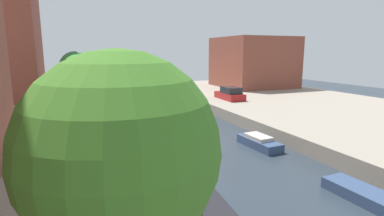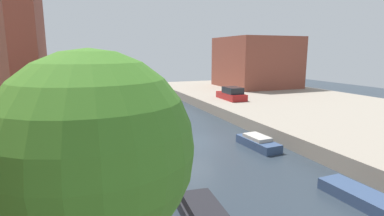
{
  "view_description": "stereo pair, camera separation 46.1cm",
  "coord_description": "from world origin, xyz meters",
  "px_view_note": "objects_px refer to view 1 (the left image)",
  "views": [
    {
      "loc": [
        -7.98,
        -18.53,
        6.25
      ],
      "look_at": [
        1.14,
        3.87,
        1.69
      ],
      "focal_mm": 28.03,
      "sensor_mm": 36.0,
      "label": 1
    },
    {
      "loc": [
        -7.55,
        -18.7,
        6.25
      ],
      "look_at": [
        1.14,
        3.87,
        1.69
      ],
      "focal_mm": 28.03,
      "sensor_mm": 36.0,
      "label": 2
    }
  ],
  "objects_px": {
    "street_tree_0": "(121,152)",
    "street_tree_2": "(81,75)",
    "moored_boat_right_2": "(259,142)",
    "street_tree_4": "(76,67)",
    "moored_boat_left_2": "(156,150)",
    "moored_boat_right_1": "(367,196)",
    "low_block_right": "(253,62)",
    "street_tree_1": "(90,105)",
    "parked_car": "(230,94)",
    "street_tree_3": "(77,69)"
  },
  "relations": [
    {
      "from": "street_tree_0",
      "to": "street_tree_2",
      "type": "bearing_deg",
      "value": 90.0
    },
    {
      "from": "street_tree_2",
      "to": "moored_boat_right_2",
      "type": "bearing_deg",
      "value": -15.13
    },
    {
      "from": "street_tree_2",
      "to": "moored_boat_right_2",
      "type": "height_order",
      "value": "street_tree_2"
    },
    {
      "from": "street_tree_4",
      "to": "moored_boat_left_2",
      "type": "distance_m",
      "value": 16.4
    },
    {
      "from": "street_tree_4",
      "to": "moored_boat_right_1",
      "type": "distance_m",
      "value": 27.05
    },
    {
      "from": "low_block_right",
      "to": "street_tree_1",
      "type": "height_order",
      "value": "low_block_right"
    },
    {
      "from": "moored_boat_left_2",
      "to": "low_block_right",
      "type": "bearing_deg",
      "value": 45.69
    },
    {
      "from": "low_block_right",
      "to": "street_tree_0",
      "type": "distance_m",
      "value": 43.22
    },
    {
      "from": "street_tree_0",
      "to": "street_tree_4",
      "type": "xyz_separation_m",
      "value": [
        0.0,
        28.36,
        -0.13
      ]
    },
    {
      "from": "street_tree_0",
      "to": "parked_car",
      "type": "bearing_deg",
      "value": 57.57
    },
    {
      "from": "street_tree_3",
      "to": "parked_car",
      "type": "distance_m",
      "value": 16.48
    },
    {
      "from": "street_tree_0",
      "to": "moored_boat_left_2",
      "type": "bearing_deg",
      "value": 72.94
    },
    {
      "from": "parked_car",
      "to": "moored_boat_right_2",
      "type": "height_order",
      "value": "parked_car"
    },
    {
      "from": "street_tree_3",
      "to": "street_tree_1",
      "type": "bearing_deg",
      "value": -90.0
    },
    {
      "from": "moored_boat_right_2",
      "to": "moored_boat_right_1",
      "type": "bearing_deg",
      "value": -90.56
    },
    {
      "from": "street_tree_0",
      "to": "moored_boat_right_1",
      "type": "distance_m",
      "value": 12.25
    },
    {
      "from": "moored_boat_left_2",
      "to": "moored_boat_right_1",
      "type": "height_order",
      "value": "moored_boat_right_1"
    },
    {
      "from": "street_tree_4",
      "to": "moored_boat_right_2",
      "type": "distance_m",
      "value": 20.18
    },
    {
      "from": "moored_boat_right_2",
      "to": "low_block_right",
      "type": "bearing_deg",
      "value": 57.67
    },
    {
      "from": "street_tree_3",
      "to": "moored_boat_right_2",
      "type": "height_order",
      "value": "street_tree_3"
    },
    {
      "from": "street_tree_2",
      "to": "parked_car",
      "type": "relative_size",
      "value": 1.19
    },
    {
      "from": "street_tree_1",
      "to": "moored_boat_right_2",
      "type": "xyz_separation_m",
      "value": [
        10.74,
        4.96,
        -4.05
      ]
    },
    {
      "from": "street_tree_4",
      "to": "moored_boat_left_2",
      "type": "height_order",
      "value": "street_tree_4"
    },
    {
      "from": "street_tree_2",
      "to": "street_tree_4",
      "type": "relative_size",
      "value": 0.95
    },
    {
      "from": "street_tree_1",
      "to": "street_tree_4",
      "type": "relative_size",
      "value": 0.85
    },
    {
      "from": "street_tree_3",
      "to": "parked_car",
      "type": "height_order",
      "value": "street_tree_3"
    },
    {
      "from": "street_tree_1",
      "to": "moored_boat_right_1",
      "type": "bearing_deg",
      "value": -15.66
    },
    {
      "from": "street_tree_2",
      "to": "moored_boat_left_2",
      "type": "xyz_separation_m",
      "value": [
        4.02,
        -1.65,
        -4.63
      ]
    },
    {
      "from": "street_tree_4",
      "to": "low_block_right",
      "type": "bearing_deg",
      "value": 14.62
    },
    {
      "from": "low_block_right",
      "to": "moored_boat_right_1",
      "type": "xyz_separation_m",
      "value": [
        -14.71,
        -31.08,
        -4.43
      ]
    },
    {
      "from": "parked_car",
      "to": "street_tree_0",
      "type": "bearing_deg",
      "value": -122.43
    },
    {
      "from": "street_tree_1",
      "to": "moored_boat_right_1",
      "type": "relative_size",
      "value": 1.22
    },
    {
      "from": "parked_car",
      "to": "street_tree_4",
      "type": "bearing_deg",
      "value": 167.75
    },
    {
      "from": "street_tree_1",
      "to": "street_tree_3",
      "type": "relative_size",
      "value": 0.89
    },
    {
      "from": "parked_car",
      "to": "moored_boat_right_2",
      "type": "distance_m",
      "value": 14.08
    },
    {
      "from": "street_tree_3",
      "to": "street_tree_4",
      "type": "height_order",
      "value": "street_tree_4"
    },
    {
      "from": "street_tree_4",
      "to": "street_tree_2",
      "type": "bearing_deg",
      "value": -90.0
    },
    {
      "from": "low_block_right",
      "to": "street_tree_4",
      "type": "relative_size",
      "value": 1.96
    },
    {
      "from": "street_tree_2",
      "to": "moored_boat_left_2",
      "type": "height_order",
      "value": "street_tree_2"
    },
    {
      "from": "low_block_right",
      "to": "moored_boat_right_1",
      "type": "height_order",
      "value": "low_block_right"
    },
    {
      "from": "low_block_right",
      "to": "street_tree_3",
      "type": "xyz_separation_m",
      "value": [
        -25.38,
        -13.19,
        0.2
      ]
    },
    {
      "from": "moored_boat_right_1",
      "to": "street_tree_4",
      "type": "bearing_deg",
      "value": 113.56
    },
    {
      "from": "street_tree_2",
      "to": "low_block_right",
      "type": "bearing_deg",
      "value": 38.55
    },
    {
      "from": "moored_boat_left_2",
      "to": "moored_boat_right_1",
      "type": "bearing_deg",
      "value": -54.17
    },
    {
      "from": "low_block_right",
      "to": "street_tree_2",
      "type": "height_order",
      "value": "low_block_right"
    },
    {
      "from": "street_tree_1",
      "to": "street_tree_3",
      "type": "height_order",
      "value": "street_tree_3"
    },
    {
      "from": "low_block_right",
      "to": "street_tree_3",
      "type": "height_order",
      "value": "low_block_right"
    },
    {
      "from": "street_tree_0",
      "to": "moored_boat_right_2",
      "type": "bearing_deg",
      "value": 47.81
    },
    {
      "from": "moored_boat_left_2",
      "to": "street_tree_3",
      "type": "bearing_deg",
      "value": 114.84
    },
    {
      "from": "moored_boat_left_2",
      "to": "parked_car",
      "type": "bearing_deg",
      "value": 45.01
    }
  ]
}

